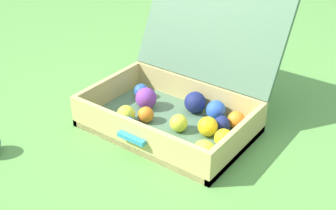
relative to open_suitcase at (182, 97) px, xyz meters
The scene contains 2 objects.
ground_plane 0.16m from the open_suitcase, 61.56° to the right, with size 16.00×16.00×0.00m, color #569342.
open_suitcase is the anchor object (origin of this frame).
Camera 1 is at (0.75, -1.09, 0.91)m, focal length 47.40 mm.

